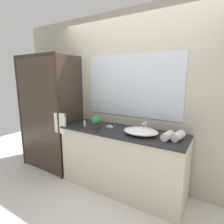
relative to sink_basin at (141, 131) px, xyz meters
name	(u,v)px	position (x,y,z in m)	size (l,w,h in m)	color
ground_plane	(121,188)	(-0.30, 0.01, -0.94)	(8.00, 8.00, 0.00)	silver
wall_back_with_mirror	(132,99)	(-0.30, 0.36, 0.36)	(4.40, 0.06, 2.60)	#B2A893
vanity_cabinet	(121,160)	(-0.30, 0.02, -0.49)	(1.80, 0.58, 0.90)	beige
shower_enclosure	(49,115)	(-1.57, -0.17, 0.08)	(1.20, 0.59, 2.00)	#2D2319
sink_basin	(141,131)	(0.00, 0.00, 0.00)	(0.46, 0.36, 0.08)	white
faucet	(145,128)	(0.00, 0.16, 0.00)	(0.17, 0.14, 0.13)	silver
potted_plant	(96,121)	(-0.67, -0.07, 0.06)	(0.15, 0.15, 0.18)	#473828
soap_dish	(110,126)	(-0.53, 0.08, -0.03)	(0.10, 0.07, 0.04)	silver
amenity_bottle_body_wash	(85,124)	(-0.87, -0.09, 0.01)	(0.03, 0.03, 0.10)	white
amenity_bottle_conditioner	(116,123)	(-0.49, 0.19, 0.00)	(0.03, 0.03, 0.08)	#4C7056
rolled_towel_near_edge	(178,136)	(0.46, 0.03, 0.01)	(0.10, 0.10, 0.20)	silver
rolled_towel_middle	(168,136)	(0.35, -0.02, 0.01)	(0.09, 0.09, 0.20)	silver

